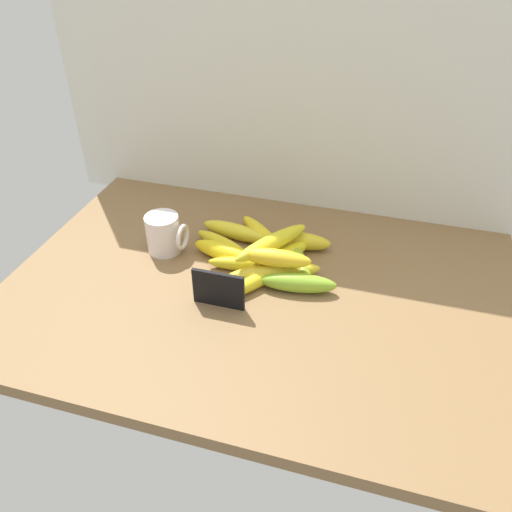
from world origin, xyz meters
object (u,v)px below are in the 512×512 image
object	(u,v)px
banana_2	(235,231)
banana_12	(272,243)
banana_5	(264,237)
banana_0	(244,264)
banana_3	(258,278)
banana_9	(222,243)
coffee_mug	(164,234)
banana_6	(298,283)
banana_8	(299,241)
banana_4	(277,260)
banana_13	(276,258)
banana_1	(285,250)
banana_10	(225,252)
banana_11	(274,273)
chalkboard_sign	(219,291)
banana_7	(300,264)

from	to	relation	value
banana_2	banana_12	world-z (taller)	banana_12
banana_5	banana_0	bearing A→B (deg)	-97.68
banana_3	banana_12	size ratio (longest dim) A/B	0.93
banana_9	coffee_mug	bearing A→B (deg)	-162.01
banana_6	banana_8	world-z (taller)	same
banana_4	banana_9	bearing A→B (deg)	167.40
banana_3	banana_4	world-z (taller)	banana_4
banana_9	banana_13	distance (cm)	17.66
banana_2	banana_8	bearing A→B (deg)	0.47
banana_1	banana_3	size ratio (longest dim) A/B	0.89
banana_6	banana_13	distance (cm)	7.13
banana_1	banana_3	bearing A→B (deg)	-105.22
banana_0	banana_13	bearing A→B (deg)	-11.30
banana_2	banana_10	size ratio (longest dim) A/B	1.06
banana_0	banana_5	xyz separation A→B (cm)	(1.57, 11.61, 0.22)
banana_11	banana_3	bearing A→B (deg)	-140.25
banana_9	banana_13	world-z (taller)	banana_13
banana_0	banana_3	distance (cm)	6.14
banana_5	chalkboard_sign	bearing A→B (deg)	-96.91
banana_6	banana_10	xyz separation A→B (cm)	(-18.58, 6.23, -0.01)
banana_0	banana_10	xyz separation A→B (cm)	(-5.28, 2.44, 0.48)
banana_5	banana_6	size ratio (longest dim) A/B	1.25
banana_4	banana_11	xyz separation A→B (cm)	(0.57, -4.84, -0.05)
banana_2	banana_4	size ratio (longest dim) A/B	0.87
banana_1	banana_2	xyz separation A→B (cm)	(-13.63, 4.10, -0.02)
banana_3	banana_4	bearing A→B (deg)	72.26
coffee_mug	banana_1	bearing A→B (deg)	11.04
banana_0	banana_1	distance (cm)	10.81
banana_10	banana_13	distance (cm)	14.22
banana_7	banana_10	xyz separation A→B (cm)	(-17.44, -0.64, 0.23)
banana_1	banana_5	bearing A→B (deg)	146.72
banana_4	banana_13	world-z (taller)	banana_13
banana_11	banana_12	distance (cm)	7.13
chalkboard_sign	banana_4	world-z (taller)	chalkboard_sign
coffee_mug	banana_3	size ratio (longest dim) A/B	0.48
banana_10	banana_13	world-z (taller)	banana_13
banana_7	banana_10	world-z (taller)	banana_10
banana_4	banana_6	xyz separation A→B (cm)	(6.46, -6.88, 0.02)
coffee_mug	banana_2	xyz separation A→B (cm)	(14.30, 9.54, -2.71)
chalkboard_sign	banana_9	bearing A→B (deg)	107.43
banana_5	banana_9	bearing A→B (deg)	-149.32
banana_10	banana_11	size ratio (longest dim) A/B	0.79
coffee_mug	banana_4	bearing A→B (deg)	2.04
banana_13	banana_8	bearing A→B (deg)	80.54
banana_2	banana_12	bearing A→B (deg)	-34.70
banana_12	banana_13	bearing A→B (deg)	-66.27
banana_5	banana_10	distance (cm)	11.45
banana_4	banana_10	bearing A→B (deg)	-176.94
banana_6	banana_9	size ratio (longest dim) A/B	1.04
coffee_mug	banana_0	world-z (taller)	coffee_mug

